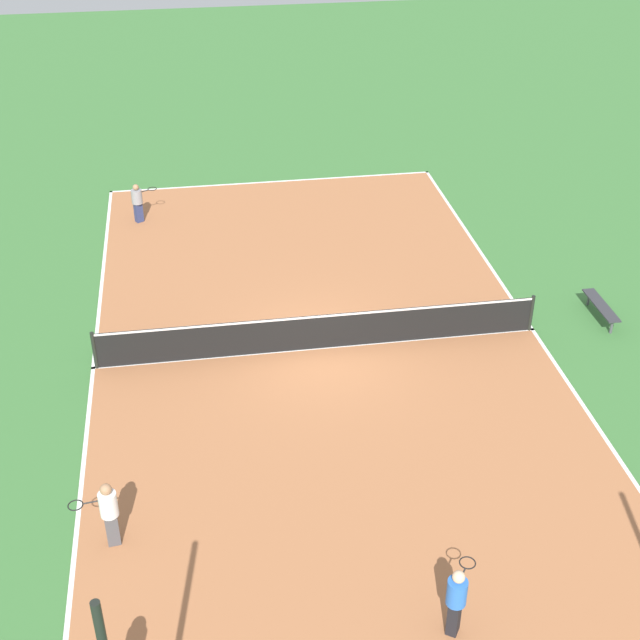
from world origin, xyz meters
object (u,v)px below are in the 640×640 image
object	(u,v)px
tennis_net	(320,331)
bench	(601,306)
player_near_white	(109,511)
player_near_blue	(456,598)
player_baseline_gray	(138,201)
tennis_ball_near_net	(363,336)

from	to	relation	value
tennis_net	bench	world-z (taller)	tennis_net
player_near_white	player_near_blue	world-z (taller)	player_near_white
player_near_white	player_near_blue	distance (m)	6.83
tennis_net	player_near_white	bearing A→B (deg)	50.57
bench	player_baseline_gray	world-z (taller)	player_baseline_gray
tennis_net	tennis_ball_near_net	bearing A→B (deg)	-164.16
bench	player_near_blue	world-z (taller)	player_near_blue
player_baseline_gray	tennis_ball_near_net	xyz separation A→B (m)	(-6.08, 8.27, -0.72)
player_near_blue	tennis_ball_near_net	size ratio (longest dim) A/B	22.20
player_baseline_gray	tennis_ball_near_net	distance (m)	10.29
player_baseline_gray	player_near_white	bearing A→B (deg)	-120.96
player_near_white	player_near_blue	size ratio (longest dim) A/B	1.02
bench	player_near_white	xyz separation A→B (m)	(13.13, 6.55, 0.50)
player_near_white	tennis_ball_near_net	bearing A→B (deg)	-141.19
player_baseline_gray	player_near_blue	size ratio (longest dim) A/B	0.90
player_baseline_gray	tennis_ball_near_net	size ratio (longest dim) A/B	19.88
player_baseline_gray	player_near_white	world-z (taller)	player_near_white
tennis_net	player_baseline_gray	size ratio (longest dim) A/B	8.68
tennis_net	player_near_white	size ratio (longest dim) A/B	7.65
tennis_ball_near_net	player_baseline_gray	bearing A→B (deg)	-53.67
player_near_white	player_baseline_gray	bearing A→B (deg)	-98.39
bench	player_near_blue	xyz separation A→B (m)	(7.05, 9.67, 0.49)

